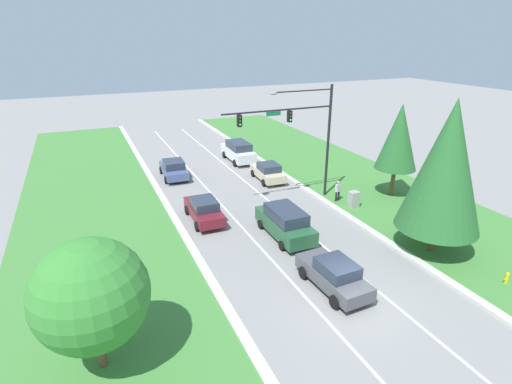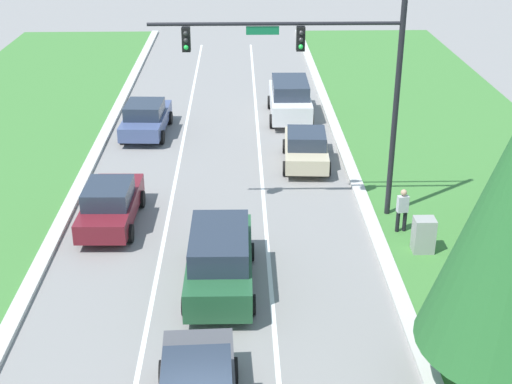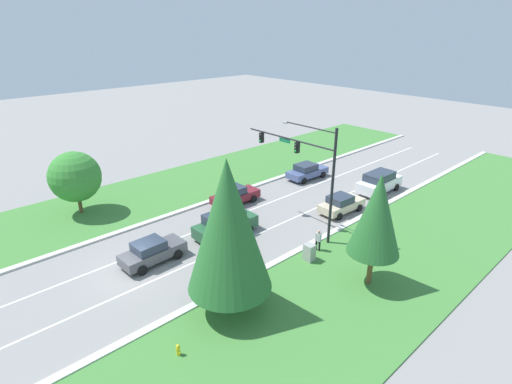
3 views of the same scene
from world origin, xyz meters
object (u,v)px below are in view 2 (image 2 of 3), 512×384
at_px(burgundy_sedan, 110,204).
at_px(utility_cabinet, 423,236).
at_px(white_suv, 290,98).
at_px(forest_suv, 220,258).
at_px(champagne_sedan, 306,147).
at_px(traffic_signal_mast, 330,63).
at_px(pedestrian, 402,209).
at_px(slate_blue_sedan, 146,118).

distance_m(burgundy_sedan, utility_cabinet, 11.03).
height_order(white_suv, forest_suv, white_suv).
xyz_separation_m(champagne_sedan, forest_suv, (-3.53, -9.90, 0.20)).
distance_m(traffic_signal_mast, forest_suv, 7.75).
distance_m(champagne_sedan, utility_cabinet, 8.61).
bearing_deg(traffic_signal_mast, pedestrian, -29.25).
distance_m(white_suv, champagne_sedan, 6.40).
bearing_deg(slate_blue_sedan, champagne_sedan, -26.16).
bearing_deg(champagne_sedan, white_suv, 95.66).
height_order(burgundy_sedan, slate_blue_sedan, burgundy_sedan).
bearing_deg(utility_cabinet, white_suv, 103.62).
height_order(white_suv, utility_cabinet, white_suv).
bearing_deg(utility_cabinet, forest_suv, -164.19).
bearing_deg(traffic_signal_mast, champagne_sedan, 92.52).
bearing_deg(pedestrian, burgundy_sedan, -14.48).
relative_size(champagne_sedan, pedestrian, 2.59).
relative_size(white_suv, utility_cabinet, 4.00).
xyz_separation_m(traffic_signal_mast, slate_blue_sedan, (-7.63, 9.21, -4.96)).
bearing_deg(white_suv, burgundy_sedan, -120.71).
bearing_deg(pedestrian, white_suv, -86.02).
distance_m(traffic_signal_mast, utility_cabinet, 6.61).
xyz_separation_m(forest_suv, utility_cabinet, (6.75, 1.91, -0.34)).
relative_size(burgundy_sedan, forest_suv, 0.91).
bearing_deg(champagne_sedan, slate_blue_sedan, 154.27).
height_order(white_suv, burgundy_sedan, white_suv).
bearing_deg(forest_suv, traffic_signal_mast, 52.50).
height_order(slate_blue_sedan, forest_suv, forest_suv).
bearing_deg(champagne_sedan, forest_suv, -106.30).
xyz_separation_m(white_suv, champagne_sedan, (0.26, -6.39, -0.26)).
relative_size(burgundy_sedan, pedestrian, 2.70).
relative_size(utility_cabinet, pedestrian, 0.76).
distance_m(traffic_signal_mast, champagne_sedan, 7.14).
distance_m(champagne_sedan, pedestrian, 7.11).
height_order(traffic_signal_mast, forest_suv, traffic_signal_mast).
bearing_deg(champagne_sedan, traffic_signal_mast, -84.18).
distance_m(forest_suv, utility_cabinet, 7.02).
height_order(utility_cabinet, pedestrian, pedestrian).
bearing_deg(champagne_sedan, pedestrian, -63.55).
relative_size(burgundy_sedan, slate_blue_sedan, 0.97).
bearing_deg(burgundy_sedan, traffic_signal_mast, 4.97).
xyz_separation_m(white_suv, slate_blue_sedan, (-7.14, -2.28, -0.22)).
bearing_deg(white_suv, pedestrian, -76.11).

